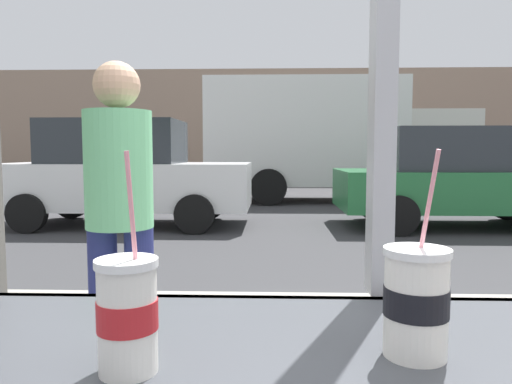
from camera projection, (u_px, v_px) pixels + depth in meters
ground_plane at (285, 221)px, 9.09m from camera, size 60.00×60.00×0.00m
sidewalk_strip at (316, 374)px, 2.72m from camera, size 16.00×2.80×0.11m
building_facade_far at (279, 127)px, 20.04m from camera, size 28.00×1.20×4.67m
soda_cup_left at (416, 300)px, 0.76m from camera, size 0.11×0.11×0.33m
soda_cup_right at (128, 314)px, 0.71m from camera, size 0.09×0.09×0.33m
parked_car_white at (123, 173)px, 8.48m from camera, size 4.40×1.91×1.86m
parked_car_green at (456, 178)px, 8.28m from camera, size 4.15×2.07×1.72m
box_truck at (329, 137)px, 12.63m from camera, size 6.79×2.44×3.16m
pedestrian at (120, 208)px, 2.30m from camera, size 0.32×0.32×1.63m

